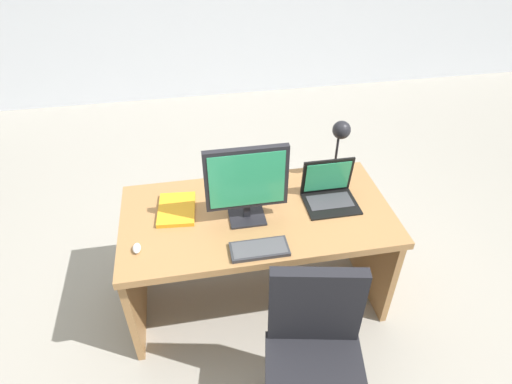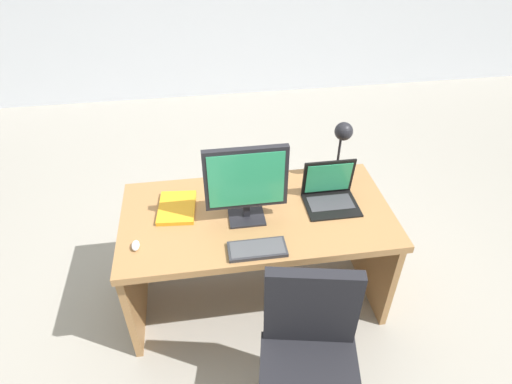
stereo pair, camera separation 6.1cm
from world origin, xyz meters
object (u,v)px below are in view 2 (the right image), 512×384
at_px(desk, 256,233).
at_px(office_chair, 308,376).
at_px(monitor, 246,181).
at_px(laptop, 330,189).
at_px(keyboard, 257,249).
at_px(book, 177,208).
at_px(desk_lamp, 342,138).
at_px(mouse, 136,245).

relative_size(desk, office_chair, 1.67).
height_order(monitor, laptop, monitor).
bearing_deg(keyboard, monitor, 94.55).
bearing_deg(desk, book, 172.86).
height_order(desk, book, book).
xyz_separation_m(desk_lamp, office_chair, (-0.44, -1.09, -0.63)).
bearing_deg(monitor, laptop, 11.04).
bearing_deg(laptop, keyboard, -143.45).
bearing_deg(desk, laptop, 2.03).
bearing_deg(book, mouse, -126.78).
bearing_deg(book, keyboard, -44.27).
xyz_separation_m(desk, office_chair, (0.12, -0.86, -0.15)).
xyz_separation_m(desk, monitor, (-0.06, -0.08, 0.46)).
xyz_separation_m(mouse, desk_lamp, (1.22, 0.46, 0.26)).
relative_size(laptop, mouse, 4.18).
xyz_separation_m(laptop, office_chair, (-0.31, -0.87, -0.43)).
relative_size(desk, mouse, 21.26).
relative_size(monitor, keyboard, 1.53).
xyz_separation_m(desk, mouse, (-0.67, -0.23, 0.22)).
bearing_deg(keyboard, desk, 82.70).
relative_size(keyboard, office_chair, 0.33).
distance_m(monitor, mouse, 0.66).
distance_m(desk_lamp, office_chair, 1.33).
distance_m(monitor, laptop, 0.54).
bearing_deg(desk, office_chair, -81.80).
distance_m(monitor, desk_lamp, 0.70).
height_order(mouse, book, mouse).
relative_size(desk, laptop, 5.08).
relative_size(book, office_chair, 0.33).
xyz_separation_m(keyboard, book, (-0.41, 0.40, 0.00)).
height_order(mouse, desk_lamp, desk_lamp).
xyz_separation_m(monitor, keyboard, (0.02, -0.26, -0.25)).
relative_size(laptop, book, 1.00).
height_order(mouse, office_chair, office_chair).
xyz_separation_m(desk_lamp, book, (-1.01, -0.18, -0.27)).
relative_size(laptop, keyboard, 1.01).
height_order(laptop, keyboard, laptop).
distance_m(laptop, book, 0.89).
bearing_deg(desk_lamp, desk, -157.14).
bearing_deg(keyboard, mouse, 169.60).
distance_m(keyboard, desk_lamp, 0.88).
bearing_deg(monitor, desk, 52.02).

